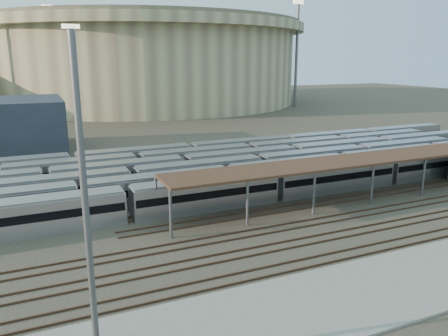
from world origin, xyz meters
The scene contains 9 objects.
ground centered at (0.00, 0.00, 0.00)m, with size 420.00×420.00×0.00m, color #383026.
apron centered at (-5.00, -15.00, 0.10)m, with size 50.00×9.00×0.20m, color gray.
subway_trains centered at (0.15, 18.50, 1.80)m, with size 128.42×23.90×3.60m.
inspection_shed centered at (22.00, 4.00, 4.98)m, with size 60.30×6.00×5.30m.
empty_tracks centered at (0.00, -5.00, 0.09)m, with size 170.00×9.62×0.18m.
stadium centered at (25.00, 140.00, 16.47)m, with size 124.00×124.00×32.50m.
floodlight_2 centered at (70.00, 100.00, 20.65)m, with size 4.00×1.00×38.40m.
floodlight_3 centered at (-10.00, 160.00, 20.65)m, with size 4.00×1.00×38.40m.
yard_light_pole centered at (-17.59, -15.76, 9.79)m, with size 0.80×0.36×19.02m.
Camera 1 is at (-19.67, -38.37, 17.68)m, focal length 35.00 mm.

